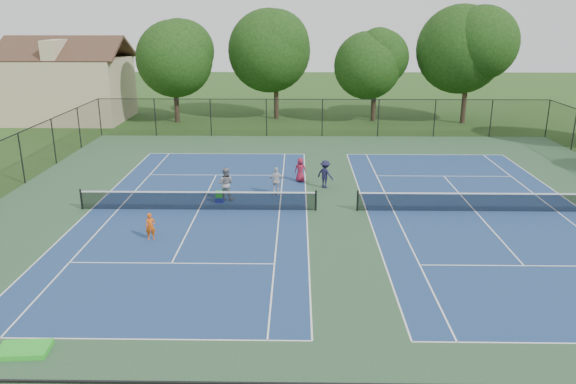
{
  "coord_description": "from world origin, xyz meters",
  "views": [
    {
      "loc": [
        -2.0,
        -26.79,
        9.54
      ],
      "look_at": [
        -2.44,
        -1.0,
        1.3
      ],
      "focal_mm": 35.0,
      "sensor_mm": 36.0,
      "label": 1
    }
  ],
  "objects_px": {
    "tree_back_d": "(469,46)",
    "bystander_a": "(276,181)",
    "child_player": "(151,226)",
    "tree_back_a": "(174,55)",
    "tree_back_b": "(276,47)",
    "ball_hopper": "(219,194)",
    "tree_back_c": "(375,60)",
    "bystander_b": "(325,174)",
    "instructor": "(226,184)",
    "ball_crate": "(219,200)",
    "clapboard_house": "(70,87)",
    "bystander_c": "(300,170)"
  },
  "relations": [
    {
      "from": "ball_crate",
      "to": "tree_back_b",
      "type": "bearing_deg",
      "value": 85.16
    },
    {
      "from": "tree_back_d",
      "to": "child_player",
      "type": "xyz_separation_m",
      "value": [
        -21.43,
        -27.9,
        -6.22
      ]
    },
    {
      "from": "tree_back_a",
      "to": "child_player",
      "type": "distance_m",
      "value": 28.79
    },
    {
      "from": "tree_back_b",
      "to": "tree_back_c",
      "type": "xyz_separation_m",
      "value": [
        9.0,
        -1.0,
        -1.11
      ]
    },
    {
      "from": "child_player",
      "to": "tree_back_a",
      "type": "bearing_deg",
      "value": 82.62
    },
    {
      "from": "bystander_c",
      "to": "ball_crate",
      "type": "distance_m",
      "value": 5.85
    },
    {
      "from": "clapboard_house",
      "to": "bystander_b",
      "type": "relative_size",
      "value": 6.71
    },
    {
      "from": "bystander_b",
      "to": "ball_hopper",
      "type": "xyz_separation_m",
      "value": [
        -5.7,
        -2.73,
        -0.35
      ]
    },
    {
      "from": "tree_back_d",
      "to": "bystander_a",
      "type": "distance_m",
      "value": 27.49
    },
    {
      "from": "tree_back_a",
      "to": "tree_back_c",
      "type": "relative_size",
      "value": 1.09
    },
    {
      "from": "clapboard_house",
      "to": "bystander_c",
      "type": "distance_m",
      "value": 29.14
    },
    {
      "from": "tree_back_d",
      "to": "instructor",
      "type": "height_order",
      "value": "tree_back_d"
    },
    {
      "from": "bystander_b",
      "to": "bystander_c",
      "type": "distance_m",
      "value": 1.85
    },
    {
      "from": "ball_crate",
      "to": "bystander_c",
      "type": "bearing_deg",
      "value": 42.55
    },
    {
      "from": "tree_back_c",
      "to": "bystander_b",
      "type": "xyz_separation_m",
      "value": [
        -5.4,
        -21.07,
        -4.68
      ]
    },
    {
      "from": "bystander_b",
      "to": "tree_back_d",
      "type": "bearing_deg",
      "value": -86.08
    },
    {
      "from": "ball_hopper",
      "to": "ball_crate",
      "type": "bearing_deg",
      "value": 0.0
    },
    {
      "from": "ball_hopper",
      "to": "bystander_c",
      "type": "bearing_deg",
      "value": 42.55
    },
    {
      "from": "tree_back_c",
      "to": "bystander_b",
      "type": "bearing_deg",
      "value": -104.38
    },
    {
      "from": "bystander_b",
      "to": "tree_back_b",
      "type": "bearing_deg",
      "value": -43.09
    },
    {
      "from": "child_player",
      "to": "bystander_b",
      "type": "xyz_separation_m",
      "value": [
        8.03,
        7.83,
        0.2
      ]
    },
    {
      "from": "clapboard_house",
      "to": "child_player",
      "type": "height_order",
      "value": "clapboard_house"
    },
    {
      "from": "tree_back_b",
      "to": "clapboard_house",
      "type": "height_order",
      "value": "tree_back_b"
    },
    {
      "from": "child_player",
      "to": "ball_hopper",
      "type": "bearing_deg",
      "value": 48.72
    },
    {
      "from": "bystander_c",
      "to": "child_player",
      "type": "bearing_deg",
      "value": 64.94
    },
    {
      "from": "tree_back_a",
      "to": "ball_hopper",
      "type": "xyz_separation_m",
      "value": [
        6.9,
        -22.81,
        -5.59
      ]
    },
    {
      "from": "ball_crate",
      "to": "bystander_a",
      "type": "bearing_deg",
      "value": 25.12
    },
    {
      "from": "tree_back_b",
      "to": "ball_hopper",
      "type": "xyz_separation_m",
      "value": [
        -2.1,
        -24.81,
        -6.14
      ]
    },
    {
      "from": "tree_back_d",
      "to": "bystander_a",
      "type": "height_order",
      "value": "tree_back_d"
    },
    {
      "from": "bystander_a",
      "to": "bystander_c",
      "type": "height_order",
      "value": "bystander_a"
    },
    {
      "from": "child_player",
      "to": "bystander_a",
      "type": "xyz_separation_m",
      "value": [
        5.3,
        6.48,
        0.17
      ]
    },
    {
      "from": "instructor",
      "to": "ball_hopper",
      "type": "height_order",
      "value": "instructor"
    },
    {
      "from": "bystander_b",
      "to": "child_player",
      "type": "bearing_deg",
      "value": 81.93
    },
    {
      "from": "tree_back_c",
      "to": "child_player",
      "type": "bearing_deg",
      "value": -114.93
    },
    {
      "from": "clapboard_house",
      "to": "instructor",
      "type": "distance_m",
      "value": 29.08
    },
    {
      "from": "ball_crate",
      "to": "clapboard_house",
      "type": "bearing_deg",
      "value": 125.37
    },
    {
      "from": "bystander_b",
      "to": "tree_back_c",
      "type": "bearing_deg",
      "value": -66.72
    },
    {
      "from": "tree_back_a",
      "to": "instructor",
      "type": "bearing_deg",
      "value": -72.14
    },
    {
      "from": "tree_back_d",
      "to": "clapboard_house",
      "type": "bearing_deg",
      "value": 178.41
    },
    {
      "from": "ball_hopper",
      "to": "clapboard_house",
      "type": "bearing_deg",
      "value": 125.37
    },
    {
      "from": "tree_back_d",
      "to": "bystander_b",
      "type": "relative_size",
      "value": 6.44
    },
    {
      "from": "clapboard_house",
      "to": "ball_crate",
      "type": "height_order",
      "value": "clapboard_house"
    },
    {
      "from": "child_player",
      "to": "bystander_c",
      "type": "xyz_separation_m",
      "value": [
        6.62,
        9.03,
        0.11
      ]
    },
    {
      "from": "clapboard_house",
      "to": "bystander_a",
      "type": "relative_size",
      "value": 6.93
    },
    {
      "from": "tree_back_a",
      "to": "tree_back_d",
      "type": "height_order",
      "value": "tree_back_d"
    },
    {
      "from": "clapboard_house",
      "to": "ball_crate",
      "type": "distance_m",
      "value": 29.34
    },
    {
      "from": "bystander_b",
      "to": "ball_crate",
      "type": "height_order",
      "value": "bystander_b"
    },
    {
      "from": "tree_back_c",
      "to": "ball_hopper",
      "type": "distance_m",
      "value": 26.74
    },
    {
      "from": "bystander_a",
      "to": "ball_hopper",
      "type": "distance_m",
      "value": 3.29
    },
    {
      "from": "tree_back_b",
      "to": "child_player",
      "type": "bearing_deg",
      "value": -98.43
    }
  ]
}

